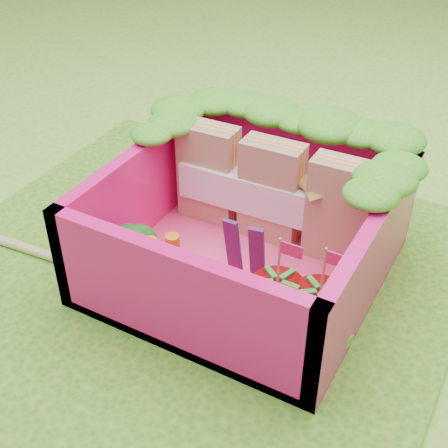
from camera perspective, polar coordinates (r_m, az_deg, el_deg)
name	(u,v)px	position (r m, az deg, el deg)	size (l,w,h in m)	color
ground	(183,283)	(3.17, -3.80, -5.42)	(14.00, 14.00, 0.00)	#79B633
placemat	(183,281)	(3.16, -3.81, -5.21)	(2.60, 2.60, 0.03)	#429722
bento_floor	(245,267)	(3.18, 1.93, -3.91)	(1.30, 1.30, 0.05)	#FF4185
bento_box	(246,227)	(3.02, 2.03, -0.28)	(1.30, 1.30, 0.55)	#FF1580
lettuce_ruffle	(288,128)	(3.20, 5.91, 8.72)	(1.43, 0.77, 0.11)	#23901A
sandwich_stack	(272,192)	(3.20, 4.44, 2.91)	(1.06, 0.20, 0.55)	tan
broccoli	(131,246)	(3.03, -8.53, -2.01)	(0.32, 0.32, 0.25)	#6FAD53
carrot_sticks	(163,262)	(2.95, -5.60, -3.49)	(0.14, 0.15, 0.29)	orange
purple_wedges	(245,252)	(2.93, 1.94, -2.61)	(0.20, 0.03, 0.38)	#491854
strawberry_left	(276,301)	(2.78, 4.80, -7.05)	(0.23, 0.23, 0.47)	#B70E0B
strawberry_right	(318,313)	(2.74, 8.62, -8.01)	(0.24, 0.24, 0.48)	#B70E0B
snap_peas	(301,311)	(2.89, 7.01, -7.94)	(0.61, 0.58, 0.05)	#5C9D31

